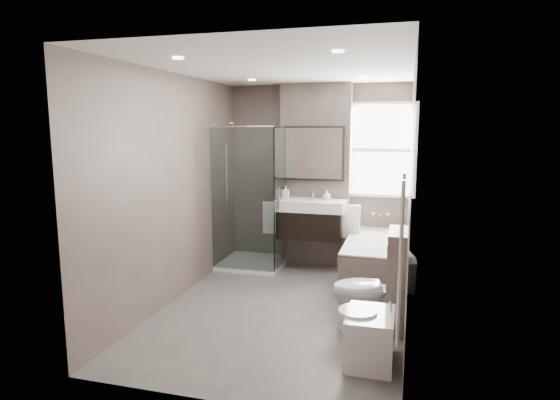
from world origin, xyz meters
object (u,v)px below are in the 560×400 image
(bathtub, at_px, (376,259))
(bidet, at_px, (369,336))
(toilet, at_px, (371,291))
(vanity, at_px, (311,218))

(bathtub, relative_size, bidet, 2.83)
(bathtub, xyz_separation_m, toilet, (0.05, -1.42, 0.08))
(toilet, height_order, bidet, toilet)
(bidet, bearing_deg, vanity, 112.60)
(toilet, bearing_deg, bidet, -10.59)
(vanity, bearing_deg, bathtub, -19.37)
(bathtub, bearing_deg, bidet, -87.59)
(vanity, height_order, toilet, vanity)
(bathtub, height_order, bidet, bathtub)
(vanity, xyz_separation_m, bidet, (1.01, -2.43, -0.51))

